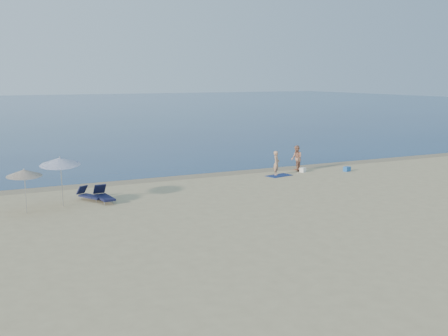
{
  "coord_description": "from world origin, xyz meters",
  "views": [
    {
      "loc": [
        -15.64,
        -12.92,
        6.35
      ],
      "look_at": [
        -1.21,
        16.0,
        1.0
      ],
      "focal_mm": 45.0,
      "sensor_mm": 36.0,
      "label": 1
    }
  ],
  "objects_px": {
    "person_right": "(297,158)",
    "blue_cooler": "(347,169)",
    "umbrella_near": "(60,161)",
    "person_left": "(276,163)"
  },
  "relations": [
    {
      "from": "person_right",
      "to": "blue_cooler",
      "type": "xyz_separation_m",
      "value": [
        2.97,
        -1.61,
        -0.71
      ]
    },
    {
      "from": "blue_cooler",
      "to": "umbrella_near",
      "type": "bearing_deg",
      "value": 171.02
    },
    {
      "from": "person_left",
      "to": "blue_cooler",
      "type": "distance_m",
      "value": 5.13
    },
    {
      "from": "person_left",
      "to": "person_right",
      "type": "distance_m",
      "value": 2.18
    },
    {
      "from": "blue_cooler",
      "to": "umbrella_near",
      "type": "height_order",
      "value": "umbrella_near"
    },
    {
      "from": "person_right",
      "to": "umbrella_near",
      "type": "height_order",
      "value": "umbrella_near"
    },
    {
      "from": "person_left",
      "to": "person_right",
      "type": "bearing_deg",
      "value": -26.9
    },
    {
      "from": "person_left",
      "to": "person_right",
      "type": "height_order",
      "value": "person_right"
    },
    {
      "from": "blue_cooler",
      "to": "umbrella_near",
      "type": "distance_m",
      "value": 19.2
    },
    {
      "from": "person_left",
      "to": "umbrella_near",
      "type": "height_order",
      "value": "umbrella_near"
    }
  ]
}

